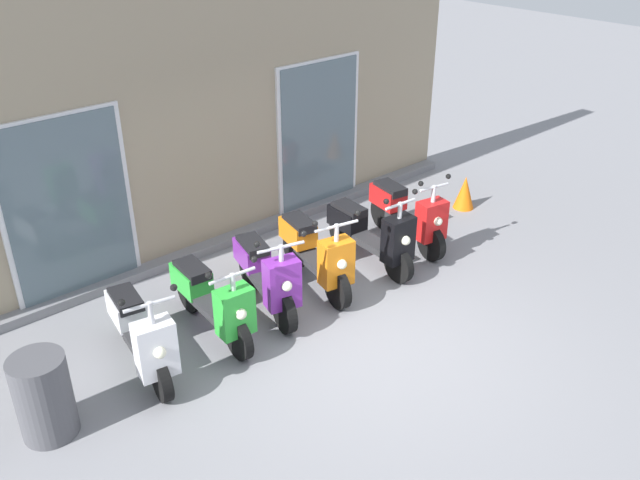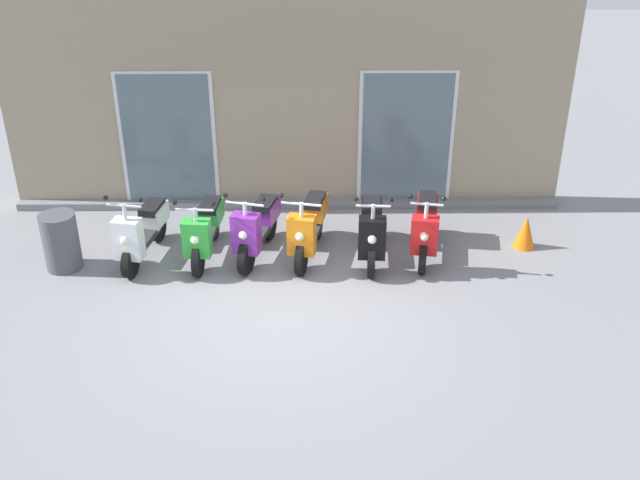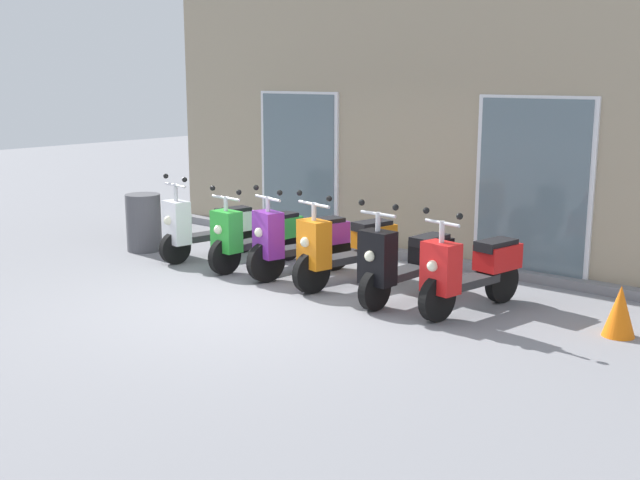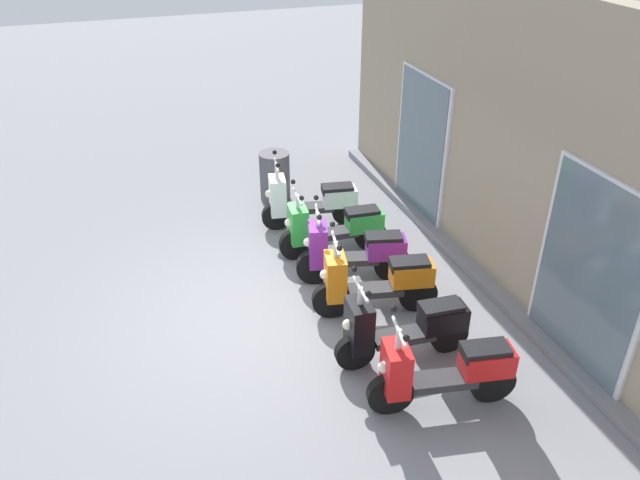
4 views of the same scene
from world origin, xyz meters
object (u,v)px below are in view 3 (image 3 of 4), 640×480
at_px(scooter_white, 208,227).
at_px(scooter_orange, 346,248).
at_px(scooter_green, 257,235).
at_px(scooter_purple, 299,241).
at_px(traffic_cone, 620,311).
at_px(scooter_black, 406,261).
at_px(trash_bin, 144,222).
at_px(scooter_red, 471,270).

bearing_deg(scooter_white, scooter_orange, 1.32).
bearing_deg(scooter_green, scooter_purple, 0.21).
distance_m(scooter_green, scooter_orange, 1.52).
relative_size(scooter_purple, traffic_cone, 2.96).
xyz_separation_m(scooter_purple, scooter_orange, (0.76, -0.01, 0.02)).
distance_m(scooter_black, traffic_cone, 2.37).
bearing_deg(scooter_green, scooter_white, -175.96).
bearing_deg(trash_bin, traffic_cone, 4.46).
distance_m(scooter_orange, traffic_cone, 3.26).
height_order(scooter_red, traffic_cone, scooter_red).
xyz_separation_m(scooter_green, scooter_purple, (0.76, 0.00, 0.02)).
relative_size(scooter_green, traffic_cone, 3.09).
height_order(scooter_green, traffic_cone, scooter_green).
bearing_deg(scooter_black, traffic_cone, 6.84).
distance_m(scooter_white, scooter_orange, 2.41).
relative_size(scooter_red, traffic_cone, 3.04).
height_order(scooter_green, scooter_black, scooter_black).
xyz_separation_m(scooter_orange, traffic_cone, (3.25, 0.22, -0.22)).
xyz_separation_m(scooter_black, scooter_red, (0.79, 0.08, 0.01)).
relative_size(scooter_green, scooter_black, 1.01).
distance_m(scooter_green, scooter_black, 2.43).
relative_size(scooter_white, scooter_orange, 0.98).
relative_size(scooter_purple, scooter_black, 0.96).
bearing_deg(scooter_red, scooter_purple, -179.70).
height_order(scooter_white, scooter_purple, scooter_white).
xyz_separation_m(scooter_white, trash_bin, (-1.11, -0.25, -0.03)).
bearing_deg(scooter_green, trash_bin, -171.09).
height_order(scooter_red, trash_bin, scooter_red).
distance_m(scooter_purple, scooter_orange, 0.76).
bearing_deg(scooter_white, traffic_cone, 2.80).
distance_m(scooter_purple, trash_bin, 2.78).
relative_size(scooter_green, scooter_purple, 1.05).
distance_m(scooter_black, scooter_red, 0.80).
height_order(scooter_purple, scooter_black, scooter_black).
bearing_deg(scooter_orange, scooter_purple, 179.20).
height_order(scooter_orange, traffic_cone, scooter_orange).
bearing_deg(scooter_purple, scooter_black, -2.40).
bearing_deg(scooter_red, scooter_white, -178.90).
bearing_deg(scooter_white, trash_bin, -167.24).
bearing_deg(scooter_red, scooter_orange, -179.21).
bearing_deg(scooter_purple, scooter_orange, -0.80).
height_order(traffic_cone, trash_bin, trash_bin).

